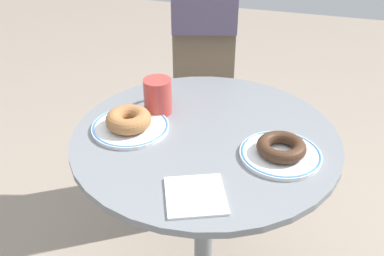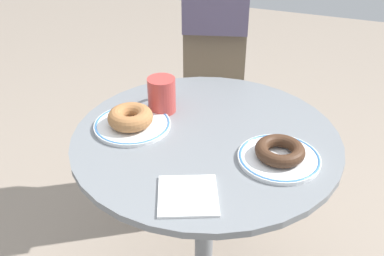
# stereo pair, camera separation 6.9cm
# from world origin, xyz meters

# --- Properties ---
(cafe_table) EXTENTS (0.70, 0.70, 0.74)m
(cafe_table) POSITION_xyz_m (0.00, 0.00, 0.54)
(cafe_table) COLOR slate
(cafe_table) RESTS_ON ground
(plate_left) EXTENTS (0.21, 0.21, 0.01)m
(plate_left) POSITION_xyz_m (-0.20, -0.03, 0.75)
(plate_left) COLOR white
(plate_left) RESTS_ON cafe_table
(plate_right) EXTENTS (0.20, 0.20, 0.01)m
(plate_right) POSITION_xyz_m (0.20, -0.04, 0.75)
(plate_right) COLOR white
(plate_right) RESTS_ON cafe_table
(donut_cinnamon) EXTENTS (0.17, 0.17, 0.04)m
(donut_cinnamon) POSITION_xyz_m (-0.20, -0.04, 0.78)
(donut_cinnamon) COLOR #A36B3D
(donut_cinnamon) RESTS_ON plate_left
(donut_chocolate) EXTENTS (0.16, 0.16, 0.03)m
(donut_chocolate) POSITION_xyz_m (0.20, -0.04, 0.77)
(donut_chocolate) COLOR #422819
(donut_chocolate) RESTS_ON plate_right
(paper_napkin) EXTENTS (0.17, 0.17, 0.01)m
(paper_napkin) POSITION_xyz_m (0.04, -0.24, 0.75)
(paper_napkin) COLOR white
(paper_napkin) RESTS_ON cafe_table
(coffee_mug) EXTENTS (0.08, 0.12, 0.10)m
(coffee_mug) POSITION_xyz_m (-0.16, 0.08, 0.80)
(coffee_mug) COLOR #B73D38
(coffee_mug) RESTS_ON cafe_table
(person_figure) EXTENTS (0.32, 0.45, 1.62)m
(person_figure) POSITION_xyz_m (-0.17, 0.63, 0.79)
(person_figure) COLOR brown
(person_figure) RESTS_ON ground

